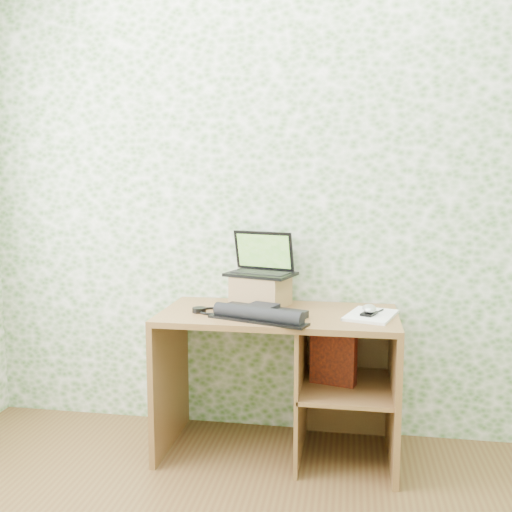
% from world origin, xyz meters
% --- Properties ---
extents(wall_back, '(3.50, 0.00, 3.50)m').
position_xyz_m(wall_back, '(0.00, 1.75, 1.30)').
color(wall_back, white).
rests_on(wall_back, ground).
extents(desk, '(1.20, 0.60, 0.75)m').
position_xyz_m(desk, '(0.08, 1.47, 0.48)').
color(desk, brown).
rests_on(desk, floor).
extents(riser, '(0.33, 0.30, 0.16)m').
position_xyz_m(riser, '(-0.11, 1.58, 0.83)').
color(riser, olive).
rests_on(riser, desk).
extents(laptop, '(0.40, 0.34, 0.23)m').
position_xyz_m(laptop, '(-0.11, 1.62, 0.97)').
color(laptop, black).
rests_on(laptop, riser).
extents(keyboard, '(0.51, 0.40, 0.07)m').
position_xyz_m(keyboard, '(-0.07, 1.31, 0.77)').
color(keyboard, black).
rests_on(keyboard, desk).
extents(headphones, '(0.20, 0.18, 0.02)m').
position_xyz_m(headphones, '(-0.33, 1.39, 0.76)').
color(headphones, black).
rests_on(headphones, desk).
extents(notepad, '(0.29, 0.35, 0.01)m').
position_xyz_m(notepad, '(0.46, 1.43, 0.76)').
color(notepad, white).
rests_on(notepad, desk).
extents(mouse, '(0.10, 0.13, 0.04)m').
position_xyz_m(mouse, '(0.45, 1.41, 0.78)').
color(mouse, silver).
rests_on(mouse, notepad).
extents(pen, '(0.07, 0.13, 0.01)m').
position_xyz_m(pen, '(0.49, 1.45, 0.77)').
color(pen, black).
rests_on(pen, notepad).
extents(red_box, '(0.24, 0.13, 0.27)m').
position_xyz_m(red_box, '(0.28, 1.44, 0.53)').
color(red_box, maroon).
rests_on(red_box, desk).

